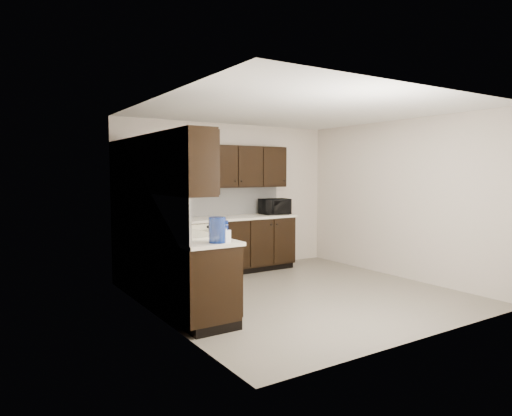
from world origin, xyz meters
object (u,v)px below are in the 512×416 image
at_px(sink, 186,240).
at_px(blue_pitcher, 217,230).
at_px(toaster_oven, 133,215).
at_px(microwave, 275,207).
at_px(storage_bin, 149,217).

xyz_separation_m(sink, blue_pitcher, (0.04, -0.69, 0.19)).
xyz_separation_m(toaster_oven, blue_pitcher, (0.11, -2.42, 0.02)).
bearing_deg(sink, microwave, 34.70).
relative_size(toaster_oven, blue_pitcher, 1.36).
xyz_separation_m(microwave, blue_pitcher, (-2.39, -2.37, -0.00)).
height_order(toaster_oven, blue_pitcher, blue_pitcher).
distance_m(microwave, toaster_oven, 2.50).
height_order(microwave, storage_bin, microwave).
height_order(storage_bin, blue_pitcher, blue_pitcher).
bearing_deg(sink, storage_bin, 88.30).
bearing_deg(toaster_oven, storage_bin, -70.22).
bearing_deg(blue_pitcher, microwave, 29.82).
distance_m(storage_bin, blue_pitcher, 2.05).
bearing_deg(toaster_oven, sink, -84.33).
relative_size(microwave, storage_bin, 1.01).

